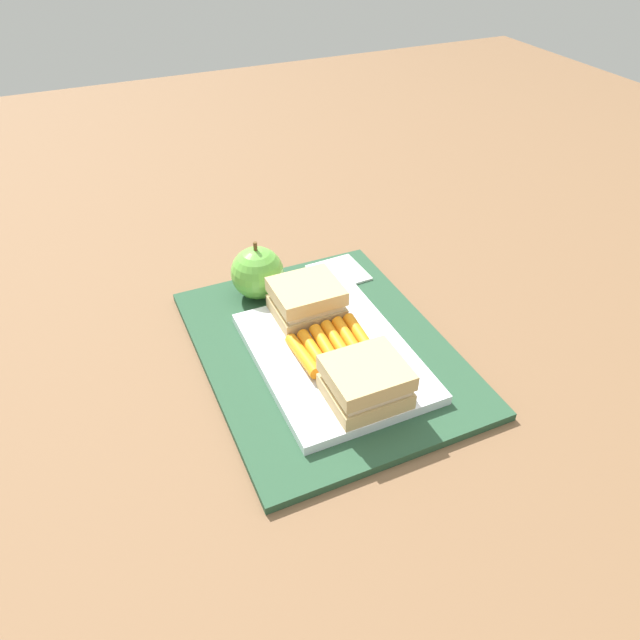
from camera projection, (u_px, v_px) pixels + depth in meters
The scene contains 8 objects.
ground_plane at pixel (324, 353), 0.71m from camera, with size 2.40×2.40×0.00m, color brown.
lunchbag_mat at pixel (324, 350), 0.70m from camera, with size 0.36×0.28×0.01m, color #284C33.
food_tray at pixel (333, 356), 0.68m from camera, with size 0.23×0.17×0.01m, color white.
sandwich_half_left at pixel (366, 382), 0.61m from camera, with size 0.07×0.08×0.04m.
sandwich_half_right at pixel (306, 300), 0.72m from camera, with size 0.07×0.08×0.04m.
carrot_sticks_bundle at pixel (333, 347), 0.67m from camera, with size 0.08×0.09×0.02m.
apple at pixel (257, 273), 0.76m from camera, with size 0.07×0.07×0.08m.
paper_napkin at pixel (338, 273), 0.82m from camera, with size 0.07×0.07×0.00m, color white.
Camera 1 is at (-0.48, 0.22, 0.47)m, focal length 33.14 mm.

